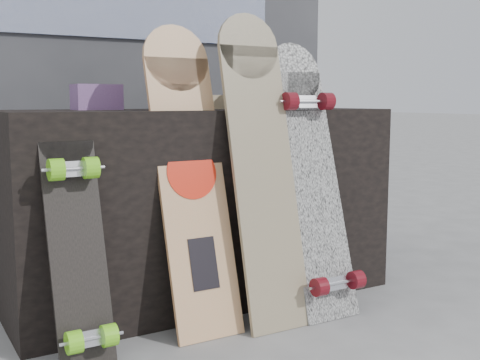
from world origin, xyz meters
TOP-DOWN VIEW (x-y plane):
  - ground at (0.00, 0.00)m, footprint 60.00×60.00m
  - vendor_table at (0.00, 0.50)m, footprint 1.60×0.60m
  - booth at (0.00, 1.35)m, footprint 2.40×0.22m
  - merch_box_purple at (-0.40, 0.59)m, footprint 0.18×0.12m
  - merch_box_small at (0.54, 0.59)m, footprint 0.14×0.14m
  - merch_box_flat at (0.06, 0.55)m, footprint 0.22×0.10m
  - longboard_geisha at (-0.18, 0.20)m, footprint 0.26×0.33m
  - longboard_celtic at (0.08, 0.13)m, footprint 0.26×0.29m
  - longboard_cascadia at (0.31, 0.12)m, footprint 0.25×0.38m
  - skateboard_dark at (-0.63, 0.11)m, footprint 0.18×0.29m

SIDE VIEW (x-z plane):
  - ground at x=0.00m, z-range 0.00..0.00m
  - vendor_table at x=0.00m, z-range 0.00..0.80m
  - skateboard_dark at x=-0.63m, z-range 0.01..0.80m
  - longboard_cascadia at x=0.31m, z-range 0.02..1.09m
  - longboard_geisha at x=-0.18m, z-range 0.03..1.15m
  - longboard_celtic at x=0.08m, z-range 0.04..1.21m
  - merch_box_flat at x=0.06m, z-range 0.80..0.86m
  - merch_box_purple at x=-0.40m, z-range 0.80..0.90m
  - merch_box_small at x=0.54m, z-range 0.80..0.92m
  - booth at x=0.00m, z-range 0.00..2.20m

